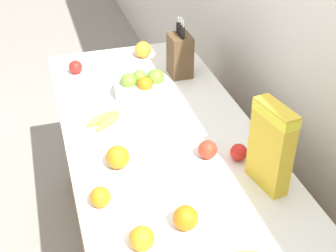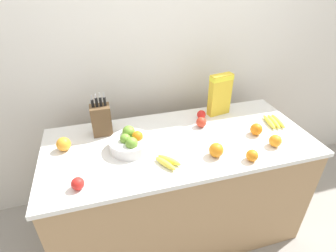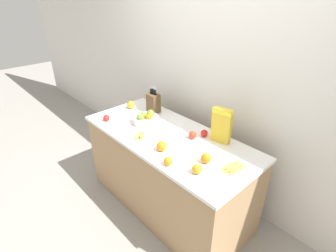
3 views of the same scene
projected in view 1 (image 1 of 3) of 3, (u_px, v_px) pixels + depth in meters
wall_back at (310, 19)px, 1.85m from camera, size 9.00×0.06×2.60m
counter at (163, 210)px, 2.18m from camera, size 1.78×0.79×0.87m
knife_block at (180, 55)px, 2.32m from camera, size 0.13×0.10×0.31m
cereal_box at (271, 144)px, 1.59m from camera, size 0.18×0.09×0.32m
fruit_bowl at (143, 87)px, 2.18m from camera, size 0.26×0.26×0.13m
banana_bunch_left at (105, 120)px, 2.00m from camera, size 0.15×0.17×0.04m
apple_rear at (208, 150)px, 1.79m from camera, size 0.07×0.07×0.07m
apple_near_bananas at (239, 152)px, 1.78m from camera, size 0.07×0.07×0.07m
apple_middle at (76, 67)px, 2.38m from camera, size 0.07×0.07×0.07m
orange_front_center at (186, 218)px, 1.48m from camera, size 0.08×0.08×0.08m
orange_back_center at (100, 197)px, 1.57m from camera, size 0.07×0.07×0.07m
orange_front_left at (118, 157)px, 1.74m from camera, size 0.09×0.09×0.09m
orange_mid_right at (143, 50)px, 2.53m from camera, size 0.09×0.09×0.09m
orange_front_right at (142, 238)px, 1.41m from camera, size 0.08×0.08×0.08m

